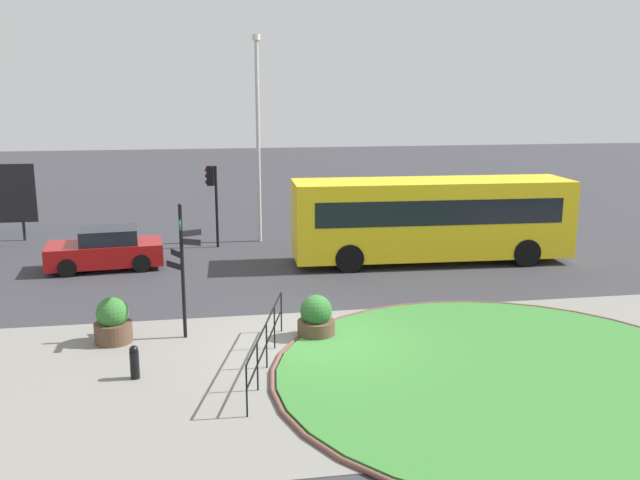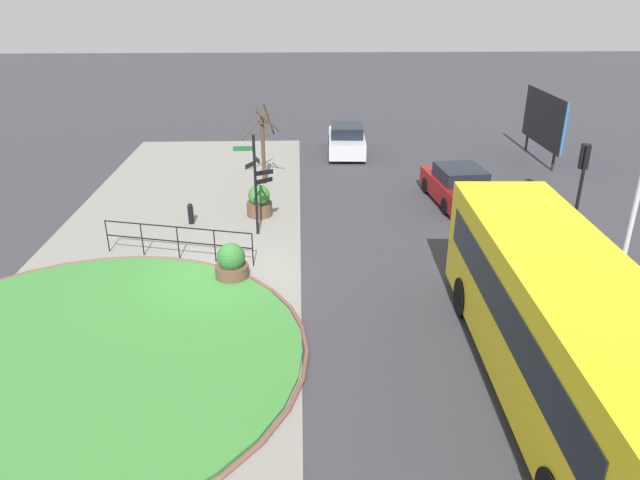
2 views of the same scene
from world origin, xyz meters
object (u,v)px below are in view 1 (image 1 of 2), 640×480
at_px(signpost_directional, 182,262).
at_px(traffic_light_near, 212,188).
at_px(bus_yellow, 431,218).
at_px(planter_kerbside, 113,322).
at_px(lamppost_tall, 258,134).
at_px(car_near_lane, 106,250).
at_px(planter_near_signpost, 316,319).
at_px(bollard_foreground, 134,362).

bearing_deg(signpost_directional, traffic_light_near, 84.98).
xyz_separation_m(signpost_directional, bus_yellow, (8.71, 6.60, -0.36)).
height_order(signpost_directional, planter_kerbside, signpost_directional).
distance_m(traffic_light_near, lamppost_tall, 2.91).
relative_size(car_near_lane, planter_near_signpost, 3.64).
height_order(car_near_lane, planter_near_signpost, car_near_lane).
height_order(car_near_lane, planter_kerbside, car_near_lane).
relative_size(bollard_foreground, planter_kerbside, 0.66).
bearing_deg(car_near_lane, signpost_directional, 105.32).
height_order(traffic_light_near, planter_kerbside, traffic_light_near).
height_order(lamppost_tall, planter_near_signpost, lamppost_tall).
height_order(bollard_foreground, planter_kerbside, planter_kerbside).
relative_size(bollard_foreground, planter_near_signpost, 0.69).
bearing_deg(planter_near_signpost, bollard_foreground, -156.31).
xyz_separation_m(traffic_light_near, planter_kerbside, (-2.68, -10.46, -1.88)).
bearing_deg(traffic_light_near, bus_yellow, 168.05).
relative_size(bollard_foreground, bus_yellow, 0.08).
relative_size(traffic_light_near, planter_near_signpost, 2.91).
bearing_deg(planter_near_signpost, traffic_light_near, 102.23).
distance_m(car_near_lane, planter_kerbside, 7.71).
xyz_separation_m(car_near_lane, lamppost_tall, (5.73, 3.62, 3.78)).
bearing_deg(car_near_lane, traffic_light_near, -149.02).
height_order(car_near_lane, lamppost_tall, lamppost_tall).
bearing_deg(planter_kerbside, planter_near_signpost, -5.59).
relative_size(traffic_light_near, lamppost_tall, 0.39).
distance_m(car_near_lane, traffic_light_near, 5.06).
height_order(bollard_foreground, bus_yellow, bus_yellow).
height_order(lamppost_tall, planter_kerbside, lamppost_tall).
bearing_deg(lamppost_tall, car_near_lane, -147.72).
distance_m(bollard_foreground, planter_near_signpost, 4.71).
xyz_separation_m(bollard_foreground, traffic_light_near, (1.94, 12.85, 2.01)).
distance_m(lamppost_tall, planter_near_signpost, 12.40).
bearing_deg(bus_yellow, traffic_light_near, 156.15).
relative_size(bus_yellow, lamppost_tall, 1.21).
relative_size(signpost_directional, bus_yellow, 0.34).
bearing_deg(bollard_foreground, lamppost_tall, 74.21).
xyz_separation_m(bollard_foreground, planter_kerbside, (-0.73, 2.39, 0.13)).
height_order(bollard_foreground, traffic_light_near, traffic_light_near).
bearing_deg(planter_kerbside, bus_yellow, 32.41).
bearing_deg(signpost_directional, bus_yellow, 37.14).
bearing_deg(planter_kerbside, car_near_lane, 98.52).
bearing_deg(lamppost_tall, planter_kerbside, -112.20).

